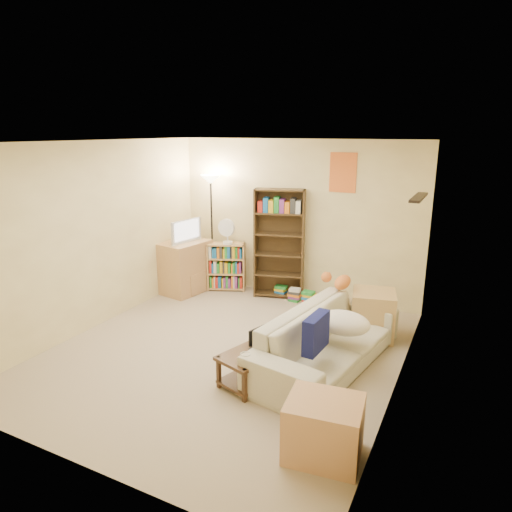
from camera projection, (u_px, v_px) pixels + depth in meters
name	position (u px, v px, depth m)	size (l,w,h in m)	color
room	(225.00, 221.00, 5.18)	(4.50, 4.54, 2.52)	tan
sofa	(327.00, 340.00, 5.17)	(1.23, 2.34, 0.65)	beige
navy_pillow	(316.00, 333.00, 4.66)	(0.43, 0.13, 0.38)	#121650
cream_blanket	(343.00, 323.00, 5.06)	(0.60, 0.43, 0.26)	silver
tabby_cat	(340.00, 281.00, 5.89)	(0.52, 0.25, 0.18)	orange
coffee_table	(256.00, 363.00, 4.88)	(0.67, 0.91, 0.36)	#472D1B
laptop	(266.00, 346.00, 4.91)	(0.25, 0.36, 0.03)	black
laptop_screen	(258.00, 335.00, 4.96)	(0.01, 0.27, 0.18)	white
mug	(245.00, 358.00, 4.58)	(0.14, 0.14, 0.10)	silver
tv_remote	(279.00, 344.00, 4.96)	(0.04, 0.14, 0.02)	black
tv_stand	(185.00, 267.00, 7.58)	(0.57, 0.80, 0.86)	tan
television	(183.00, 231.00, 7.42)	(0.19, 0.66, 0.37)	black
tall_bookshelf	(279.00, 241.00, 7.22)	(0.83, 0.45, 1.75)	#48341B
short_bookshelf	(226.00, 267.00, 7.68)	(0.68, 0.48, 0.81)	tan
desk_fan	(227.00, 230.00, 7.45)	(0.29, 0.16, 0.42)	white
floor_lamp	(211.00, 199.00, 7.53)	(0.32, 0.32, 1.92)	black
side_table	(373.00, 314.00, 5.93)	(0.54, 0.54, 0.62)	tan
end_cabinet	(324.00, 429.00, 3.75)	(0.61, 0.51, 0.51)	tan
book_stacks	(296.00, 295.00, 7.19)	(0.78, 0.42, 0.25)	red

